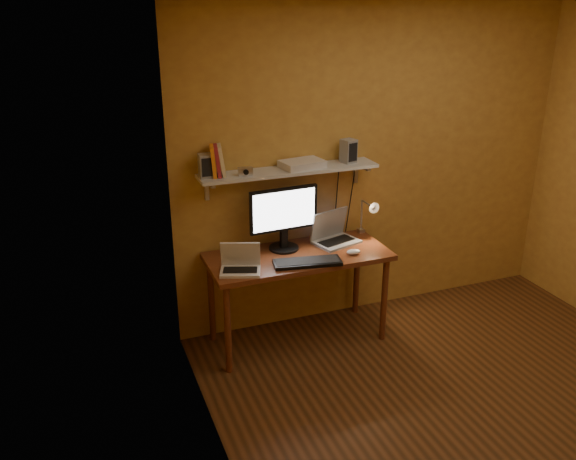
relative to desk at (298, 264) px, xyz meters
name	(u,v)px	position (x,y,z in m)	size (l,w,h in m)	color
room	(504,231)	(0.81, -1.28, 0.64)	(3.44, 3.24, 2.64)	brown
desk	(298,264)	(0.00, 0.00, 0.00)	(1.40, 0.60, 0.75)	brown
wall_shelf	(289,171)	(0.00, 0.19, 0.69)	(1.40, 0.25, 0.21)	silver
monitor	(284,215)	(-0.07, 0.13, 0.36)	(0.55, 0.25, 0.50)	black
laptop	(333,234)	(0.35, 0.13, 0.15)	(0.40, 0.34, 0.26)	gray
netbook	(240,263)	(-0.50, -0.13, 0.14)	(0.34, 0.29, 0.21)	silver
keyboard	(307,262)	(0.00, -0.19, 0.10)	(0.50, 0.17, 0.03)	black
mouse	(353,252)	(0.39, -0.15, 0.11)	(0.11, 0.07, 0.04)	silver
desk_lamp	(368,213)	(0.66, 0.13, 0.29)	(0.09, 0.23, 0.38)	silver
speaker_left	(206,166)	(-0.64, 0.20, 0.80)	(0.10, 0.10, 0.17)	gray
speaker_right	(348,151)	(0.50, 0.20, 0.80)	(0.10, 0.10, 0.18)	gray
books	(217,161)	(-0.55, 0.21, 0.82)	(0.14, 0.16, 0.23)	orange
shelf_camera	(245,171)	(-0.36, 0.14, 0.74)	(0.11, 0.05, 0.06)	silver
router	(302,164)	(0.11, 0.20, 0.74)	(0.32, 0.21, 0.05)	silver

